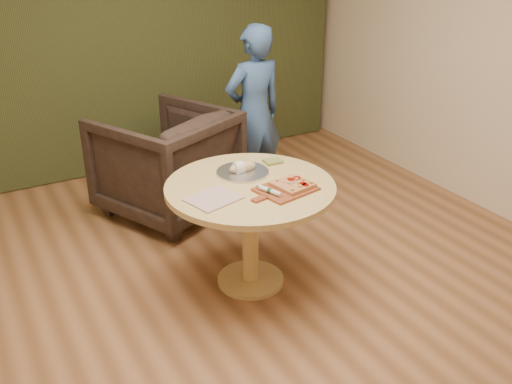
{
  "coord_description": "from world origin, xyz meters",
  "views": [
    {
      "loc": [
        -1.45,
        -2.5,
        2.3
      ],
      "look_at": [
        0.08,
        0.25,
        0.8
      ],
      "focal_mm": 40.0,
      "sensor_mm": 36.0,
      "label": 1
    }
  ],
  "objects": [
    {
      "name": "pizza_paddle",
      "position": [
        0.3,
        0.26,
        0.76
      ],
      "size": [
        0.47,
        0.34,
        0.01
      ],
      "rotation": [
        0.0,
        0.0,
        0.19
      ],
      "color": "brown",
      "rests_on": "pedestal_table"
    },
    {
      "name": "newspaper",
      "position": [
        -0.15,
        0.37,
        0.76
      ],
      "size": [
        0.36,
        0.32,
        0.01
      ],
      "primitive_type": "cube",
      "rotation": [
        0.0,
        0.0,
        0.27
      ],
      "color": "silver",
      "rests_on": "pedestal_table"
    },
    {
      "name": "person_standing",
      "position": [
        0.88,
        1.71,
        0.77
      ],
      "size": [
        0.58,
        0.4,
        1.54
      ],
      "primitive_type": "imported",
      "rotation": [
        0.0,
        0.0,
        3.2
      ],
      "color": "#325386",
      "rests_on": "ground"
    },
    {
      "name": "bread_roll",
      "position": [
        0.19,
        0.64,
        0.79
      ],
      "size": [
        0.19,
        0.09,
        0.09
      ],
      "color": "#D0B37F",
      "rests_on": "serving_tray"
    },
    {
      "name": "curtain",
      "position": [
        0.0,
        2.9,
        1.4
      ],
      "size": [
        4.8,
        0.14,
        2.78
      ],
      "primitive_type": "cube",
      "color": "#2C3417",
      "rests_on": "ground"
    },
    {
      "name": "flatbread_pizza",
      "position": [
        0.36,
        0.27,
        0.78
      ],
      "size": [
        0.26,
        0.26,
        0.04
      ],
      "rotation": [
        0.0,
        0.0,
        0.19
      ],
      "color": "#C1834B",
      "rests_on": "pizza_paddle"
    },
    {
      "name": "pedestal_table",
      "position": [
        0.15,
        0.45,
        0.61
      ],
      "size": [
        1.11,
        1.11,
        0.75
      ],
      "rotation": [
        0.0,
        0.0,
        0.11
      ],
      "color": "#DAB96F",
      "rests_on": "ground"
    },
    {
      "name": "serving_tray",
      "position": [
        0.2,
        0.64,
        0.76
      ],
      "size": [
        0.36,
        0.36,
        0.02
      ],
      "color": "silver",
      "rests_on": "pedestal_table"
    },
    {
      "name": "green_packet",
      "position": [
        0.47,
        0.7,
        0.76
      ],
      "size": [
        0.12,
        0.11,
        0.02
      ],
      "primitive_type": "cube",
      "rotation": [
        0.0,
        0.0,
        -0.05
      ],
      "color": "#5C682E",
      "rests_on": "pedestal_table"
    },
    {
      "name": "armchair",
      "position": [
        0.06,
        1.76,
        0.5
      ],
      "size": [
        1.26,
        1.23,
        0.99
      ],
      "primitive_type": "imported",
      "rotation": [
        0.0,
        0.0,
        3.58
      ],
      "color": "black",
      "rests_on": "ground"
    },
    {
      "name": "room_shell",
      "position": [
        0.0,
        0.0,
        1.4
      ],
      "size": [
        5.04,
        6.04,
        2.84
      ],
      "color": "#9B663E",
      "rests_on": "ground"
    },
    {
      "name": "cutlery_roll",
      "position": [
        0.18,
        0.25,
        0.78
      ],
      "size": [
        0.09,
        0.19,
        0.03
      ],
      "rotation": [
        0.0,
        0.0,
        0.34
      ],
      "color": "silver",
      "rests_on": "pizza_paddle"
    }
  ]
}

